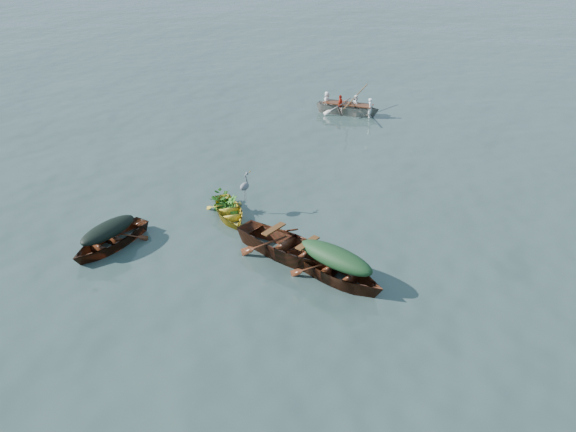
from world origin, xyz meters
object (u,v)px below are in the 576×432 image
Objects in this scene: dark_covered_boat at (111,247)px; heron at (245,190)px; yellow_dinghy at (229,216)px; rowed_boat at (348,114)px; green_tarp_boat at (334,279)px; open_wooden_boat at (290,258)px.

dark_covered_boat is 4.35m from heron.
rowed_boat reaches higher than yellow_dinghy.
open_wooden_boat is at bearing 90.00° from green_tarp_boat.
heron reaches higher than yellow_dinghy.
rowed_boat is 10.80m from heron.
open_wooden_boat is (4.72, 2.16, 0.00)m from dark_covered_boat.
yellow_dinghy is 3.10m from open_wooden_boat.
rowed_boat is (-4.12, 12.19, 0.00)m from open_wooden_boat.
heron is at bearing 178.04° from rowed_boat.
dark_covered_boat is 0.84× the size of green_tarp_boat.
dark_covered_boat is 6.52m from green_tarp_boat.
green_tarp_boat is (6.24, 1.89, 0.00)m from dark_covered_boat.
rowed_boat is 4.56× the size of heron.
dark_covered_boat is 3.73× the size of heron.
green_tarp_boat is at bearing 17.49° from dark_covered_boat.
dark_covered_boat reaches higher than yellow_dinghy.
yellow_dinghy is 3.72m from dark_covered_boat.
open_wooden_boat is at bearing -79.83° from heron.
heron is at bearing 5.19° from yellow_dinghy.
green_tarp_boat is at bearing -66.26° from yellow_dinghy.
yellow_dinghy is 0.80× the size of dark_covered_boat.
heron is (1.54, -10.66, 0.82)m from rowed_boat.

